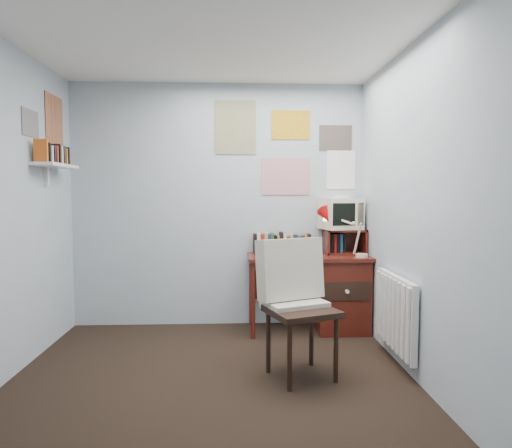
% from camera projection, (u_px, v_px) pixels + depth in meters
% --- Properties ---
extents(ground, '(3.50, 3.50, 0.00)m').
position_uv_depth(ground, '(210.00, 398.00, 3.08)').
color(ground, black).
rests_on(ground, ground).
extents(back_wall, '(3.00, 0.02, 2.50)m').
position_uv_depth(back_wall, '(218.00, 205.00, 4.73)').
color(back_wall, '#ACBCC5').
rests_on(back_wall, ground).
extents(right_wall, '(0.02, 3.50, 2.50)m').
position_uv_depth(right_wall, '(433.00, 213.00, 3.06)').
color(right_wall, '#ACBCC5').
rests_on(right_wall, ground).
extents(ceiling, '(3.00, 3.50, 0.02)m').
position_uv_depth(ceiling, '(207.00, 17.00, 2.90)').
color(ceiling, white).
rests_on(ceiling, back_wall).
extents(desk, '(1.20, 0.55, 0.76)m').
position_uv_depth(desk, '(335.00, 290.00, 4.58)').
color(desk, '#511A12').
rests_on(desk, ground).
extents(desk_chair, '(0.65, 0.64, 1.00)m').
position_uv_depth(desk_chair, '(301.00, 311.00, 3.39)').
color(desk_chair, black).
rests_on(desk_chair, ground).
extents(desk_lamp, '(0.37, 0.34, 0.43)m').
position_uv_depth(desk_lamp, '(362.00, 235.00, 4.39)').
color(desk_lamp, '#AB0B0C').
rests_on(desk_lamp, desk).
extents(tv_riser, '(0.40, 0.30, 0.25)m').
position_uv_depth(tv_riser, '(344.00, 241.00, 4.66)').
color(tv_riser, '#511A12').
rests_on(tv_riser, desk).
extents(crt_tv, '(0.43, 0.41, 0.35)m').
position_uv_depth(crt_tv, '(341.00, 212.00, 4.65)').
color(crt_tv, '#EBE3C5').
rests_on(crt_tv, tv_riser).
extents(book_row, '(0.60, 0.14, 0.22)m').
position_uv_depth(book_row, '(282.00, 242.00, 4.70)').
color(book_row, '#511A12').
rests_on(book_row, desk).
extents(radiator, '(0.09, 0.80, 0.60)m').
position_uv_depth(radiator, '(395.00, 313.00, 3.66)').
color(radiator, white).
rests_on(radiator, right_wall).
extents(wall_shelf, '(0.20, 0.62, 0.24)m').
position_uv_depth(wall_shelf, '(55.00, 166.00, 3.99)').
color(wall_shelf, white).
rests_on(wall_shelf, left_wall).
extents(posters_back, '(1.20, 0.01, 0.90)m').
position_uv_depth(posters_back, '(286.00, 147.00, 4.72)').
color(posters_back, white).
rests_on(posters_back, back_wall).
extents(posters_left, '(0.01, 0.70, 0.60)m').
position_uv_depth(posters_left, '(43.00, 122.00, 3.96)').
color(posters_left, white).
rests_on(posters_left, left_wall).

